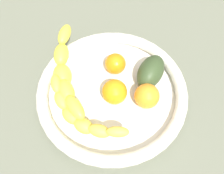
{
  "coord_description": "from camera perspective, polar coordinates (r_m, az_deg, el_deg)",
  "views": [
    {
      "loc": [
        -16.98,
        20.45,
        53.82
      ],
      "look_at": [
        0.0,
        0.0,
        7.62
      ],
      "focal_mm": 38.08,
      "sensor_mm": 36.0,
      "label": 1
    }
  ],
  "objects": [
    {
      "name": "banana_draped_left",
      "position": [
        0.56,
        -11.28,
        3.55
      ],
      "size": [
        21.99,
        18.23,
        6.36
      ],
      "color": "yellow",
      "rests_on": "fruit_bowl"
    },
    {
      "name": "kitchen_counter",
      "position": [
        0.59,
        -0.0,
        -2.98
      ],
      "size": [
        120.0,
        120.0,
        3.0
      ],
      "primitive_type": "cube",
      "color": "#606555",
      "rests_on": "ground"
    },
    {
      "name": "orange_mid_left",
      "position": [
        0.53,
        8.35,
        -2.15
      ],
      "size": [
        5.64,
        5.64,
        5.64
      ],
      "primitive_type": "sphere",
      "color": "orange",
      "rests_on": "fruit_bowl"
    },
    {
      "name": "orange_mid_right",
      "position": [
        0.53,
        0.62,
        -1.17
      ],
      "size": [
        5.67,
        5.67,
        5.67
      ],
      "primitive_type": "sphere",
      "color": "orange",
      "rests_on": "fruit_bowl"
    },
    {
      "name": "orange_front",
      "position": [
        0.57,
        0.81,
        5.62
      ],
      "size": [
        5.08,
        5.08,
        5.08
      ],
      "primitive_type": "sphere",
      "color": "orange",
      "rests_on": "fruit_bowl"
    },
    {
      "name": "fruit_bowl",
      "position": [
        0.55,
        -0.0,
        -1.23
      ],
      "size": [
        34.72,
        34.72,
        4.36
      ],
      "color": "silver",
      "rests_on": "kitchen_counter"
    },
    {
      "name": "banana_draped_right",
      "position": [
        0.5,
        -7.75,
        -6.81
      ],
      "size": [
        22.3,
        6.99,
        4.99
      ],
      "color": "yellow",
      "rests_on": "fruit_bowl"
    },
    {
      "name": "avocado_dark",
      "position": [
        0.56,
        9.27,
        3.62
      ],
      "size": [
        7.43,
        10.2,
        6.35
      ],
      "primitive_type": "ellipsoid",
      "rotation": [
        0.0,
        0.0,
        4.91
      ],
      "color": "#314425",
      "rests_on": "fruit_bowl"
    }
  ]
}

